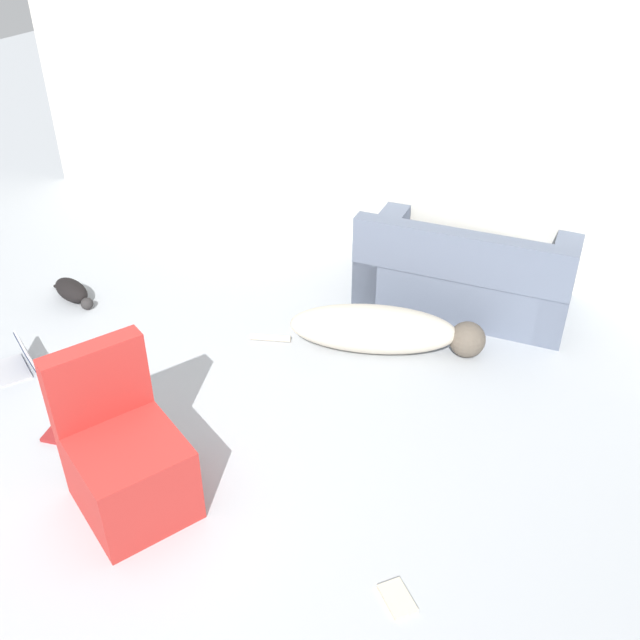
% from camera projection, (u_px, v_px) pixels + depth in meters
% --- Properties ---
extents(ground_plane, '(20.00, 20.00, 0.00)m').
position_uv_depth(ground_plane, '(98.00, 545.00, 3.70)').
color(ground_plane, '#ADB2B7').
extents(wall_back, '(7.51, 0.06, 2.56)m').
position_uv_depth(wall_back, '(386.00, 109.00, 5.78)').
color(wall_back, silver).
rests_on(wall_back, ground_plane).
extents(couch, '(1.67, 0.99, 0.77)m').
position_uv_depth(couch, '(466.00, 274.00, 5.57)').
color(couch, slate).
rests_on(couch, ground_plane).
extents(dog, '(1.65, 0.79, 0.33)m').
position_uv_depth(dog, '(381.00, 330.00, 5.09)').
color(dog, beige).
rests_on(dog, ground_plane).
extents(cat, '(0.54, 0.28, 0.17)m').
position_uv_depth(cat, '(72.00, 291.00, 5.70)').
color(cat, black).
rests_on(cat, ground_plane).
extents(laptop_open, '(0.41, 0.38, 0.22)m').
position_uv_depth(laptop_open, '(20.00, 359.00, 4.95)').
color(laptop_open, '#B7B7BC').
rests_on(laptop_open, ground_plane).
extents(book_cream, '(0.23, 0.22, 0.02)m').
position_uv_depth(book_cream, '(397.00, 599.00, 3.42)').
color(book_cream, beige).
rests_on(book_cream, ground_plane).
extents(book_red, '(0.19, 0.18, 0.02)m').
position_uv_depth(book_red, '(58.00, 435.00, 4.39)').
color(book_red, maroon).
rests_on(book_red, ground_plane).
extents(side_chair, '(0.81, 0.76, 0.92)m').
position_uv_depth(side_chair, '(125.00, 459.00, 3.80)').
color(side_chair, '#B72D28').
rests_on(side_chair, ground_plane).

